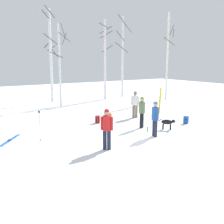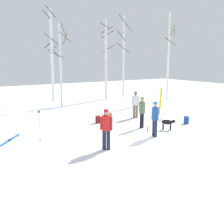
% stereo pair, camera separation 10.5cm
% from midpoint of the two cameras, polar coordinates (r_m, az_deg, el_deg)
% --- Properties ---
extents(ground_plane, '(60.00, 60.00, 0.00)m').
position_cam_midpoint_polar(ground_plane, '(12.52, 4.87, -5.99)').
color(ground_plane, white).
extents(person_0, '(0.40, 0.39, 1.72)m').
position_cam_midpoint_polar(person_0, '(10.97, -0.96, -3.10)').
color(person_0, '#1E2338').
rests_on(person_0, ground_plane).
extents(person_1, '(0.46, 0.34, 1.72)m').
position_cam_midpoint_polar(person_1, '(14.59, 6.59, 0.38)').
color(person_1, black).
rests_on(person_1, ground_plane).
extents(person_2, '(0.40, 0.39, 1.72)m').
position_cam_midpoint_polar(person_2, '(17.16, 5.19, 2.01)').
color(person_2, '#72604C').
rests_on(person_2, ground_plane).
extents(person_3, '(0.34, 0.50, 1.72)m').
position_cam_midpoint_polar(person_3, '(13.01, 9.35, -0.99)').
color(person_3, '#1E2338').
rests_on(person_3, ground_plane).
extents(dog, '(0.61, 0.71, 0.57)m').
position_cam_midpoint_polar(dog, '(14.55, 11.97, -2.21)').
color(dog, black).
rests_on(dog, ground_plane).
extents(ski_pair_planted_0, '(0.22, 0.08, 1.80)m').
position_cam_midpoint_polar(ski_pair_planted_0, '(18.59, 10.39, 2.30)').
color(ski_pair_planted_0, yellow).
rests_on(ski_pair_planted_0, ground_plane).
extents(ski_pair_lying_0, '(1.32, 1.62, 0.05)m').
position_cam_midpoint_polar(ski_pair_lying_0, '(13.36, -20.58, -5.54)').
color(ski_pair_lying_0, blue).
rests_on(ski_pair_lying_0, ground_plane).
extents(ski_poles_0, '(0.07, 0.21, 1.43)m').
position_cam_midpoint_polar(ski_poles_0, '(12.51, -14.88, -2.73)').
color(ski_poles_0, '#B2B2BC').
rests_on(ski_poles_0, ground_plane).
extents(backpack_0, '(0.31, 0.33, 0.44)m').
position_cam_midpoint_polar(backpack_0, '(16.43, -0.38, -1.07)').
color(backpack_0, '#99591E').
rests_on(backpack_0, ground_plane).
extents(backpack_1, '(0.32, 0.34, 0.44)m').
position_cam_midpoint_polar(backpack_1, '(15.78, -2.87, -1.59)').
color(backpack_1, red).
rests_on(backpack_1, ground_plane).
extents(backpack_2, '(0.34, 0.32, 0.44)m').
position_cam_midpoint_polar(backpack_2, '(16.20, 15.67, -1.66)').
color(backpack_2, '#1E4C99').
rests_on(backpack_2, ground_plane).
extents(water_bottle_0, '(0.07, 0.07, 0.25)m').
position_cam_midpoint_polar(water_bottle_0, '(14.00, 7.76, -3.71)').
color(water_bottle_0, green).
rests_on(water_bottle_0, ground_plane).
extents(birch_tree_1, '(1.61, 1.33, 6.40)m').
position_cam_midpoint_polar(birch_tree_1, '(21.90, -10.73, 10.14)').
color(birch_tree_1, silver).
rests_on(birch_tree_1, ground_plane).
extents(birch_tree_2, '(1.32, 1.34, 8.08)m').
position_cam_midpoint_polar(birch_tree_2, '(24.34, -12.58, 11.88)').
color(birch_tree_2, silver).
rests_on(birch_tree_2, ground_plane).
extents(birch_tree_3, '(1.50, 1.50, 7.24)m').
position_cam_midpoint_polar(birch_tree_3, '(25.30, -1.16, 11.33)').
color(birch_tree_3, silver).
rests_on(birch_tree_3, ground_plane).
extents(birch_tree_4, '(1.81, 1.16, 7.87)m').
position_cam_midpoint_polar(birch_tree_4, '(26.80, 2.59, 11.89)').
color(birch_tree_4, silver).
rests_on(birch_tree_4, ground_plane).
extents(birch_tree_5, '(1.39, 1.05, 7.81)m').
position_cam_midpoint_polar(birch_tree_5, '(25.51, 12.03, 11.56)').
color(birch_tree_5, silver).
rests_on(birch_tree_5, ground_plane).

